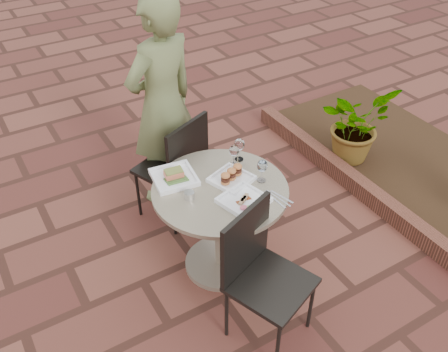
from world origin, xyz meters
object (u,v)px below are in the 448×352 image
chair_far (178,162)px  plate_salmon (174,177)px  diner (162,105)px  plate_sliders (231,177)px  chair_near (259,266)px  cafe_table (220,216)px  plate_tuna (244,200)px

chair_far → plate_salmon: (-0.21, -0.39, 0.20)m
diner → plate_sliders: bearing=77.9°
diner → plate_salmon: size_ratio=5.62×
chair_near → cafe_table: bearing=62.9°
plate_sliders → plate_tuna: plate_sliders is taller
plate_salmon → chair_far: bearing=61.2°
plate_sliders → cafe_table: bearing=-164.4°
chair_far → diner: diner is taller
plate_tuna → chair_far: bearing=94.2°
chair_near → plate_sliders: size_ratio=3.00×
chair_far → diner: (0.05, 0.32, 0.33)m
plate_sliders → plate_salmon: bearing=146.7°
cafe_table → plate_sliders: bearing=15.6°
diner → plate_sliders: size_ratio=5.66×
plate_sliders → plate_tuna: 0.23m
cafe_table → plate_salmon: size_ratio=2.88×
cafe_table → chair_near: size_ratio=0.97×
plate_tuna → plate_salmon: bearing=122.0°
cafe_table → diner: size_ratio=0.51×
chair_far → cafe_table: bearing=67.6°
chair_far → plate_sliders: (0.11, -0.60, 0.21)m
plate_salmon → plate_tuna: (0.27, -0.43, -0.01)m
chair_far → chair_near: (-0.06, -1.18, 0.00)m
plate_salmon → plate_sliders: plate_sliders is taller
plate_sliders → plate_tuna: (-0.05, -0.22, -0.02)m
cafe_table → plate_salmon: bearing=131.8°
cafe_table → chair_near: (-0.06, -0.56, 0.07)m
diner → plate_tuna: size_ratio=5.39×
chair_far → plate_tuna: (0.06, -0.82, 0.20)m
chair_near → plate_sliders: (0.17, 0.59, 0.21)m
chair_far → plate_sliders: chair_far is taller
diner → plate_salmon: 0.76m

